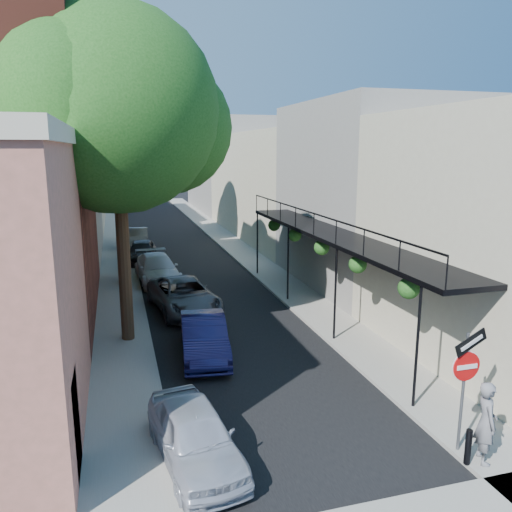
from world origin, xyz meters
TOP-DOWN VIEW (x-y plane):
  - ground at (0.00, 0.00)m, footprint 160.00×160.00m
  - road_surface at (0.00, 30.00)m, footprint 6.00×64.00m
  - sidewalk_left at (-4.00, 30.00)m, footprint 2.00×64.00m
  - sidewalk_right at (4.00, 30.00)m, footprint 2.00×64.00m
  - buildings_left at (-9.30, 28.76)m, footprint 10.10×59.10m
  - buildings_right at (8.99, 29.49)m, footprint 9.80×55.00m
  - sign_post at (3.16, 0.97)m, footprint 0.89×0.17m
  - bollard at (3.00, 0.50)m, footprint 0.14×0.14m
  - oak_near at (-3.37, 10.26)m, footprint 7.48×6.80m
  - oak_mid at (-3.42, 18.23)m, footprint 6.60×6.00m
  - oak_far at (-3.35, 27.27)m, footprint 7.70×7.00m
  - parked_car_a at (-2.60, 2.33)m, footprint 2.03×3.98m
  - parked_car_b at (-1.40, 7.99)m, footprint 1.85×4.26m
  - parked_car_c at (-1.40, 12.86)m, footprint 2.97×5.27m
  - parked_car_d at (-2.08, 18.07)m, footprint 2.30×4.95m
  - parked_car_e at (-2.60, 22.83)m, footprint 2.10×4.25m
  - parked_car_f at (-2.60, 28.15)m, footprint 1.67×4.05m
  - pedestrian at (3.40, 0.50)m, footprint 0.64×0.78m

SIDE VIEW (x-z plane):
  - ground at x=0.00m, z-range 0.00..0.00m
  - road_surface at x=0.00m, z-range 0.00..0.01m
  - sidewalk_left at x=-4.00m, z-range 0.00..0.12m
  - sidewalk_right at x=4.00m, z-range 0.00..0.12m
  - bollard at x=3.00m, z-range 0.12..0.92m
  - parked_car_a at x=-2.60m, z-range 0.00..1.30m
  - parked_car_f at x=-2.60m, z-range 0.00..1.30m
  - parked_car_b at x=-1.40m, z-range 0.00..1.36m
  - parked_car_c at x=-1.40m, z-range 0.00..1.39m
  - parked_car_e at x=-2.60m, z-range 0.00..1.39m
  - parked_car_d at x=-2.08m, z-range 0.00..1.40m
  - pedestrian at x=3.40m, z-range 0.12..1.95m
  - sign_post at x=3.16m, z-range 0.54..3.53m
  - buildings_right at x=8.99m, z-range -0.58..9.42m
  - buildings_left at x=-9.30m, z-range -1.06..10.94m
  - oak_mid at x=-3.42m, z-range 1.96..12.16m
  - oak_near at x=-3.37m, z-range 2.17..13.59m
  - oak_far at x=-3.35m, z-range 2.31..14.21m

